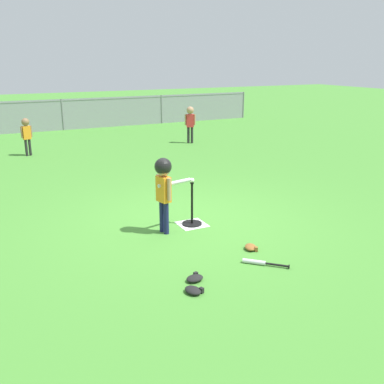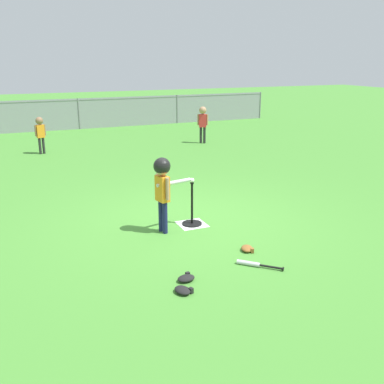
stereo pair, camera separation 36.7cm
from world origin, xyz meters
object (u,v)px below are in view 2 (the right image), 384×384
(spare_bat_silver, at_px, (253,264))
(glove_near_bats, at_px, (183,290))
(batter_child, at_px, (163,180))
(fielder_near_right, at_px, (40,130))
(baseball_on_tee, at_px, (192,180))
(batting_tee, at_px, (192,218))
(fielder_deep_center, at_px, (203,120))
(glove_tossed_aside, at_px, (186,278))
(glove_by_plate, at_px, (247,248))

(spare_bat_silver, height_order, glove_near_bats, glove_near_bats)
(batter_child, distance_m, fielder_near_right, 6.94)
(baseball_on_tee, xyz_separation_m, glove_near_bats, (-0.96, -1.95, -0.71))
(batting_tee, relative_size, spare_bat_silver, 1.48)
(batter_child, bearing_deg, fielder_near_right, 99.61)
(fielder_deep_center, distance_m, spare_bat_silver, 8.66)
(fielder_near_right, xyz_separation_m, glove_near_bats, (0.73, -8.68, -0.63))
(batting_tee, xyz_separation_m, glove_tossed_aside, (-0.82, -1.70, -0.08))
(fielder_deep_center, height_order, spare_bat_silver, fielder_deep_center)
(glove_tossed_aside, bearing_deg, spare_bat_silver, 0.71)
(batting_tee, height_order, baseball_on_tee, baseball_on_tee)
(batter_child, bearing_deg, glove_tossed_aside, -100.19)
(batting_tee, relative_size, glove_tossed_aside, 2.92)
(fielder_deep_center, bearing_deg, spare_bat_silver, -110.45)
(batting_tee, distance_m, fielder_deep_center, 7.16)
(spare_bat_silver, distance_m, glove_by_plate, 0.47)
(glove_by_plate, height_order, glove_tossed_aside, same)
(spare_bat_silver, bearing_deg, glove_tossed_aside, -179.29)
(glove_by_plate, bearing_deg, batting_tee, 103.61)
(glove_by_plate, bearing_deg, glove_tossed_aside, -157.85)
(baseball_on_tee, relative_size, glove_near_bats, 0.29)
(batting_tee, distance_m, fielder_near_right, 6.96)
(batting_tee, bearing_deg, glove_by_plate, -76.39)
(batter_child, relative_size, spare_bat_silver, 2.48)
(batter_child, height_order, glove_tossed_aside, batter_child)
(glove_by_plate, xyz_separation_m, glove_near_bats, (-1.26, -0.71, 0.00))
(baseball_on_tee, height_order, fielder_near_right, fielder_near_right)
(spare_bat_silver, bearing_deg, baseball_on_tee, 94.46)
(batter_child, relative_size, fielder_near_right, 1.14)
(glove_by_plate, bearing_deg, fielder_near_right, 104.03)
(batting_tee, bearing_deg, spare_bat_silver, -85.54)
(batting_tee, bearing_deg, glove_near_bats, -116.23)
(spare_bat_silver, xyz_separation_m, glove_by_plate, (0.17, 0.44, 0.01))
(batting_tee, xyz_separation_m, glove_by_plate, (0.30, -1.25, -0.08))
(baseball_on_tee, bearing_deg, glove_by_plate, -76.39)
(spare_bat_silver, height_order, glove_tossed_aside, glove_tossed_aside)
(glove_by_plate, xyz_separation_m, glove_tossed_aside, (-1.12, -0.46, 0.00))
(batter_child, relative_size, fielder_deep_center, 1.02)
(fielder_near_right, relative_size, glove_tossed_aside, 4.28)
(fielder_deep_center, xyz_separation_m, glove_near_bats, (-4.11, -8.35, -0.71))
(batter_child, distance_m, fielder_deep_center, 7.48)
(spare_bat_silver, relative_size, glove_tossed_aside, 1.97)
(batter_child, height_order, glove_by_plate, batter_child)
(batting_tee, bearing_deg, batter_child, -167.56)
(spare_bat_silver, bearing_deg, fielder_near_right, 102.22)
(batting_tee, relative_size, baseball_on_tee, 9.55)
(fielder_deep_center, xyz_separation_m, glove_by_plate, (-2.85, -7.64, -0.71))
(fielder_near_right, bearing_deg, baseball_on_tee, -75.89)
(baseball_on_tee, bearing_deg, batting_tee, 0.00)
(glove_by_plate, bearing_deg, fielder_deep_center, 69.58)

